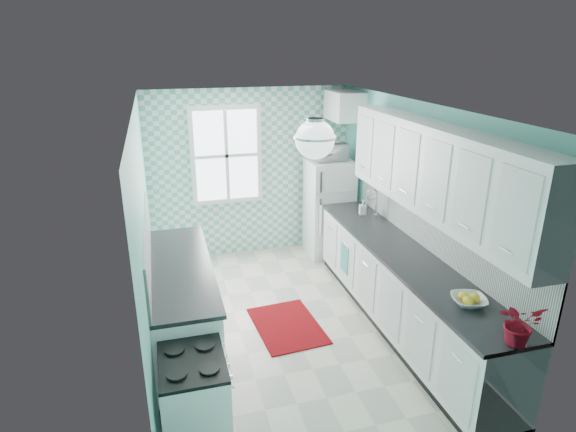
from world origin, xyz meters
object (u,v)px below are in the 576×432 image
object	(u,v)px
stove	(195,401)
microwave	(330,152)
ceiling_light	(315,139)
sink	(364,219)
fridge	(329,208)
potted_plant	(519,324)
fruit_bowl	(469,301)

from	to	relation	value
stove	microwave	bearing A→B (deg)	58.62
ceiling_light	sink	world-z (taller)	ceiling_light
stove	sink	world-z (taller)	sink
fridge	sink	distance (m)	1.10
ceiling_light	microwave	bearing A→B (deg)	66.72
potted_plant	microwave	world-z (taller)	microwave
fridge	stove	bearing A→B (deg)	-122.64
sink	microwave	bearing A→B (deg)	96.78
stove	sink	xyz separation A→B (m)	(2.40, 2.18, 0.52)
stove	microwave	world-z (taller)	microwave
ceiling_light	microwave	distance (m)	2.90
sink	potted_plant	xyz separation A→B (m)	(-0.00, -2.83, 0.18)
potted_plant	microwave	bearing A→B (deg)	91.32
fridge	potted_plant	bearing A→B (deg)	-86.05
fridge	fruit_bowl	distance (m)	3.32
fruit_bowl	microwave	xyz separation A→B (m)	(-0.09, 3.31, 0.63)
stove	microwave	distance (m)	4.17
fruit_bowl	potted_plant	size ratio (longest dim) A/B	0.87
ceiling_light	fruit_bowl	size ratio (longest dim) A/B	1.18
ceiling_light	fridge	xyz separation A→B (m)	(1.11, 2.58, -1.59)
fridge	sink	size ratio (longest dim) A/B	2.77
sink	microwave	distance (m)	1.27
fridge	stove	size ratio (longest dim) A/B	1.89
sink	potted_plant	distance (m)	2.83
fridge	potted_plant	size ratio (longest dim) A/B	4.29
sink	microwave	size ratio (longest dim) A/B	1.15
ceiling_light	potted_plant	size ratio (longest dim) A/B	1.02
potted_plant	microwave	size ratio (longest dim) A/B	0.74
ceiling_light	stove	xyz separation A→B (m)	(-1.20, -0.69, -1.91)
stove	microwave	size ratio (longest dim) A/B	1.68
fridge	sink	xyz separation A→B (m)	(0.09, -1.08, 0.20)
fridge	sink	bearing A→B (deg)	-82.36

